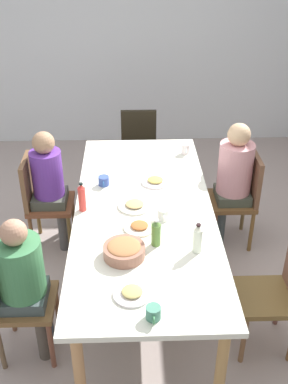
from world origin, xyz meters
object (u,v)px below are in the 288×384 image
Objects in this scene: chair_0 at (241,194)px; person_4 at (23,277)px; person_0 at (233,174)px; cup_0 at (104,181)px; person_2 at (50,181)px; bottle_1 at (198,239)px; chair_1 at (139,148)px; cup_1 at (153,313)px; chair_2 at (41,198)px; plate_0 at (132,293)px; bottle_0 at (156,233)px; plate_3 at (139,227)px; cup_2 at (163,214)px; cup_3 at (186,149)px; plate_2 at (135,205)px; bottle_2 at (82,197)px; plate_1 at (155,181)px; chair_3 at (279,289)px; dining_table at (144,216)px; bowl_0 at (124,250)px; chair_4 at (13,295)px.

person_4 is (1.24, -1.72, 0.16)m from chair_0.
person_0 is 1.16m from cup_0.
person_2 is 1.63m from bottle_1.
chair_0 is 1.72m from person_2.
chair_1 is 7.42× the size of cup_1.
chair_2 is 3.92× the size of plate_0.
person_2 is 1.39m from bottle_0.
plate_3 is 0.23m from bottle_0.
chair_1 is at bearing -178.17° from bottle_0.
person_0 is 9.76× the size of cup_2.
cup_3 is at bearing 103.22° from chair_2.
plate_2 is 0.50m from bottle_0.
bottle_1 is at bearing 35.99° from plate_2.
chair_1 is at bearing -148.79° from cup_3.
cup_2 is 0.56× the size of bottle_1.
bottle_0 reaches higher than plate_0.
bottle_2 is at bearing -86.07° from plate_2.
plate_1 is at bearing 177.15° from bottle_0.
cup_3 is (-1.08, 0.28, 0.00)m from cup_2.
cup_3 is at bearing -162.59° from chair_3.
plate_3 is 1.27m from cup_3.
dining_table is 1.12m from cup_1.
plate_2 is (0.59, -0.97, 0.28)m from chair_0.
person_4 is 1.07m from cup_2.
cup_1 reaches higher than plate_3.
dining_table is 2.76× the size of chair_1.
bowl_0 is 0.25m from bottle_0.
cup_1 reaches higher than dining_table.
person_0 reaches higher than plate_3.
chair_0 is 1.00× the size of chair_1.
plate_2 and plate_3 have the same top height.
bottle_0 is at bearing 29.41° from plate_3.
chair_4 is (1.24, -1.72, -0.21)m from person_0.
chair_2 is at bearing -42.11° from chair_1.
person_0 is 5.11× the size of bottle_2.
person_0 is at bearing 127.33° from dining_table.
plate_3 is (0.87, -0.94, 0.28)m from chair_0.
bottle_1 reaches higher than chair_0.
chair_1 is 1.89m from plate_3.
person_0 is 4.72× the size of plate_2.
person_0 is 5.29× the size of plate_3.
bottle_0 is (-0.18, 0.88, 0.20)m from person_4.
bowl_0 is 0.49m from bottle_1.
cup_3 is at bearing 155.84° from dining_table.
person_4 is 4.05× the size of bowl_0.
plate_3 is 1.04× the size of bottle_1.
bowl_0 is 2.27× the size of cup_1.
chair_0 is 0.78× the size of person_2.
chair_4 is at bearing -85.63° from bottle_1.
cup_0 is at bearing -86.72° from plate_1.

